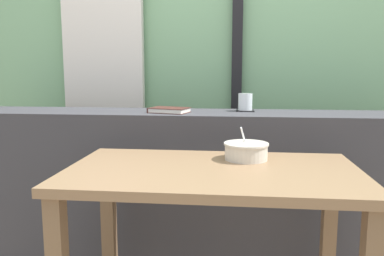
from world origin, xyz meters
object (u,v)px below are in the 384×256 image
(juice_glass, at_px, (245,103))
(soup_bowl, at_px, (246,151))
(coaster_square, at_px, (245,111))
(closed_book, at_px, (169,110))
(breakfast_table, at_px, (212,198))

(juice_glass, height_order, soup_bowl, juice_glass)
(coaster_square, relative_size, closed_book, 0.43)
(soup_bowl, bearing_deg, juice_glass, 89.30)
(closed_book, xyz_separation_m, soup_bowl, (0.40, -0.43, -0.13))
(coaster_square, xyz_separation_m, soup_bowl, (-0.01, -0.55, -0.11))
(juice_glass, height_order, closed_book, juice_glass)
(soup_bowl, bearing_deg, coaster_square, 89.30)
(breakfast_table, relative_size, juice_glass, 12.06)
(closed_book, bearing_deg, juice_glass, 16.50)
(breakfast_table, height_order, soup_bowl, soup_bowl)
(breakfast_table, relative_size, coaster_square, 11.29)
(closed_book, bearing_deg, coaster_square, 16.50)
(breakfast_table, relative_size, soup_bowl, 5.97)
(breakfast_table, xyz_separation_m, coaster_square, (0.14, 0.72, 0.27))
(soup_bowl, bearing_deg, closed_book, 132.92)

